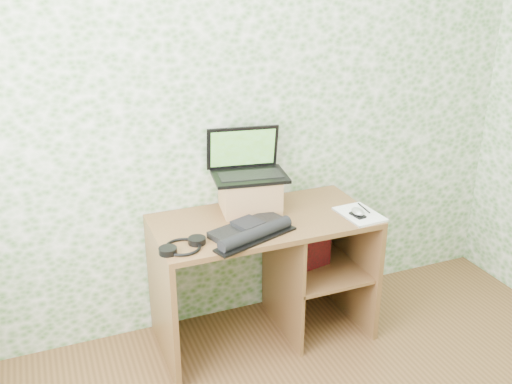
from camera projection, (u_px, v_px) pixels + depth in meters
name	position (u px, v px, depth m)	size (l,w,h in m)	color
wall_back	(243.00, 107.00, 3.16)	(3.50, 3.50, 0.00)	white
desk	(274.00, 257.00, 3.26)	(1.20, 0.60, 0.75)	brown
riser	(250.00, 194.00, 3.18)	(0.32, 0.26, 0.19)	#A46D49
laptop	(247.00, 165.00, 3.16)	(0.44, 0.34, 0.27)	black
keyboard	(251.00, 231.00, 2.91)	(0.48, 0.38, 0.07)	black
headphones	(183.00, 246.00, 2.78)	(0.25, 0.23, 0.03)	black
notepad	(360.00, 214.00, 3.14)	(0.19, 0.27, 0.01)	white
mouse	(358.00, 213.00, 3.10)	(0.06, 0.10, 0.03)	#BCBCBE
pen	(364.00, 208.00, 3.20)	(0.01, 0.01, 0.14)	black
red_box	(312.00, 246.00, 3.29)	(0.23, 0.07, 0.28)	maroon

